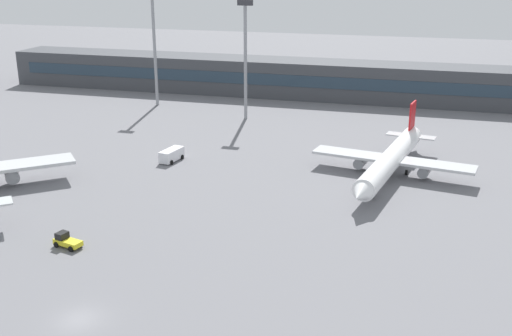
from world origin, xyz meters
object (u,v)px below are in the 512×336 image
object	(u,v)px
baggage_tug_yellow	(66,241)
floodlight_tower_west	(154,39)
airplane_mid	(391,160)
floodlight_tower_east	(245,51)
service_van_white	(172,155)

from	to	relation	value
baggage_tug_yellow	floodlight_tower_west	bearing A→B (deg)	106.03
floodlight_tower_west	airplane_mid	bearing A→B (deg)	-33.05
floodlight_tower_east	baggage_tug_yellow	bearing A→B (deg)	-92.43
service_van_white	floodlight_tower_east	world-z (taller)	floodlight_tower_east
floodlight_tower_west	service_van_white	bearing A→B (deg)	-62.61
baggage_tug_yellow	service_van_white	distance (m)	34.47
floodlight_tower_east	service_van_white	bearing A→B (deg)	-96.67
baggage_tug_yellow	floodlight_tower_west	xyz separation A→B (m)	(-21.08, 73.35, 14.78)
service_van_white	floodlight_tower_west	distance (m)	46.12
service_van_white	floodlight_tower_east	xyz separation A→B (m)	(3.76, 32.10, 13.43)
airplane_mid	service_van_white	bearing A→B (deg)	-177.07
baggage_tug_yellow	floodlight_tower_east	bearing A→B (deg)	87.57
airplane_mid	floodlight_tower_east	distance (m)	46.24
floodlight_tower_east	floodlight_tower_west	bearing A→B (deg)	164.16
baggage_tug_yellow	airplane_mid	bearing A→B (deg)	45.44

